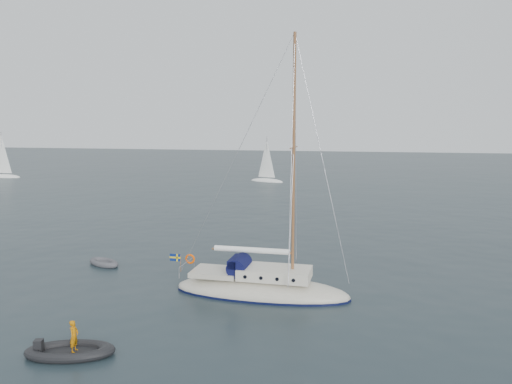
# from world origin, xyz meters

# --- Properties ---
(ground) EXTENTS (300.00, 300.00, 0.00)m
(ground) POSITION_xyz_m (0.00, 0.00, 0.00)
(ground) COLOR black
(ground) RESTS_ON ground
(sailboat) EXTENTS (10.44, 3.13, 14.88)m
(sailboat) POSITION_xyz_m (1.66, -2.40, 1.13)
(sailboat) COLOR beige
(sailboat) RESTS_ON ground
(dinghy) EXTENTS (2.69, 1.21, 0.39)m
(dinghy) POSITION_xyz_m (-10.05, 0.98, 0.17)
(dinghy) COLOR #54545A
(dinghy) RESTS_ON ground
(rib) EXTENTS (3.71, 1.69, 1.53)m
(rib) POSITION_xyz_m (-4.46, -11.47, 0.24)
(rib) COLOR black
(rib) RESTS_ON ground
(distant_yacht_a) EXTENTS (6.56, 3.50, 8.70)m
(distant_yacht_a) POSITION_xyz_m (-57.02, 48.09, 3.72)
(distant_yacht_a) COLOR white
(distant_yacht_a) RESTS_ON ground
(distant_yacht_c) EXTENTS (6.02, 3.21, 7.97)m
(distant_yacht_c) POSITION_xyz_m (-9.46, 52.26, 3.41)
(distant_yacht_c) COLOR white
(distant_yacht_c) RESTS_ON ground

